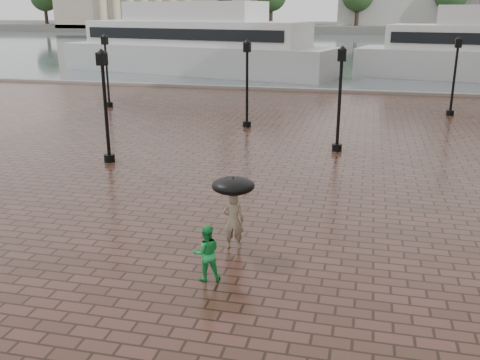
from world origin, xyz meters
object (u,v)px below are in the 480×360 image
Objects in this scene: street_lamps at (253,84)px; child_pedestrian at (206,253)px; adult_pedestrian at (233,221)px; ferry_near at (195,44)px.

child_pedestrian is (2.43, -16.35, -1.66)m from street_lamps.
street_lamps reaches higher than child_pedestrian.
street_lamps is 14.09× the size of adult_pedestrian.
ferry_near is at bearing -94.74° from child_pedestrian.
adult_pedestrian is (2.61, -14.55, -1.56)m from street_lamps.
ferry_near is at bearing 114.30° from street_lamps.
child_pedestrian is 0.05× the size of ferry_near.
child_pedestrian is at bearing -81.55° from street_lamps.
child_pedestrian is at bearing 76.16° from adult_pedestrian.
adult_pedestrian is 41.28m from ferry_near.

